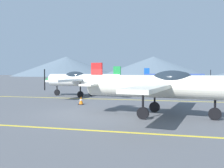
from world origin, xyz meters
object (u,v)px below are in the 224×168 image
object	(u,v)px
airplane_near	(159,86)
traffic_cone_side	(81,101)
airplane_mid	(81,80)
airplane_far	(176,78)

from	to	relation	value
airplane_near	traffic_cone_side	bearing A→B (deg)	148.58
airplane_near	airplane_mid	world-z (taller)	same
airplane_mid	airplane_far	xyz separation A→B (m)	(9.02, 9.58, 0.00)
airplane_mid	airplane_far	size ratio (longest dim) A/B	1.00
airplane_far	airplane_near	bearing A→B (deg)	-93.41
airplane_near	traffic_cone_side	xyz separation A→B (m)	(-5.71, 3.49, -1.33)
airplane_near	traffic_cone_side	size ratio (longest dim) A/B	16.25
airplane_mid	airplane_near	bearing A→B (deg)	-49.50
airplane_near	airplane_far	distance (m)	18.86
airplane_near	airplane_mid	distance (m)	12.17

